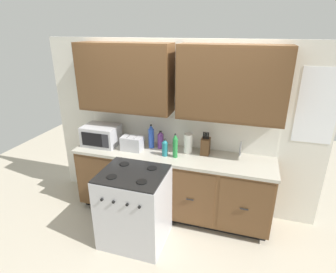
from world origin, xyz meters
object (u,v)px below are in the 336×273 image
(bottle_violet, at_px, (161,140))
(knife_block, at_px, (205,146))
(microwave, at_px, (101,135))
(stove_range, at_px, (134,207))
(toaster, at_px, (132,143))
(bottle_teal, at_px, (165,148))
(bottle_green, at_px, (175,146))
(bottle_blue, at_px, (151,136))
(paper_towel_roll, at_px, (188,143))

(bottle_violet, bearing_deg, knife_block, -1.52)
(microwave, xyz_separation_m, knife_block, (1.46, 0.12, -0.02))
(stove_range, relative_size, toaster, 3.39)
(bottle_teal, bearing_deg, bottle_green, -1.49)
(bottle_green, relative_size, bottle_blue, 0.96)
(stove_range, relative_size, knife_block, 3.06)
(microwave, bearing_deg, knife_block, 4.51)
(stove_range, bearing_deg, microwave, 140.07)
(bottle_green, xyz_separation_m, bottle_violet, (-0.27, 0.22, -0.04))
(stove_range, xyz_separation_m, bottle_blue, (-0.05, 0.74, 0.63))
(knife_block, height_order, bottle_green, bottle_green)
(knife_block, height_order, paper_towel_roll, knife_block)
(knife_block, distance_m, bottle_green, 0.41)
(stove_range, relative_size, bottle_violet, 3.84)
(knife_block, xyz_separation_m, bottle_blue, (-0.75, -0.00, 0.05))
(stove_range, xyz_separation_m, paper_towel_roll, (0.48, 0.73, 0.60))
(knife_block, relative_size, bottle_teal, 1.35)
(stove_range, bearing_deg, paper_towel_roll, 56.96)
(microwave, bearing_deg, bottle_green, -4.53)
(microwave, bearing_deg, bottle_teal, -4.96)
(stove_range, distance_m, knife_block, 1.18)
(knife_block, distance_m, bottle_blue, 0.75)
(bottle_teal, distance_m, bottle_blue, 0.33)
(paper_towel_roll, bearing_deg, knife_block, 4.06)
(toaster, height_order, knife_block, knife_block)
(knife_block, bearing_deg, bottle_violet, 178.48)
(toaster, height_order, bottle_violet, bottle_violet)
(microwave, height_order, bottle_green, bottle_green)
(knife_block, xyz_separation_m, bottle_teal, (-0.49, -0.20, -0.00))
(knife_block, height_order, bottle_teal, knife_block)
(paper_towel_roll, distance_m, bottle_teal, 0.32)
(microwave, distance_m, bottle_teal, 0.97)
(bottle_teal, bearing_deg, bottle_violet, 121.19)
(toaster, xyz_separation_m, bottle_green, (0.62, -0.04, 0.06))
(stove_range, distance_m, bottle_teal, 0.82)
(bottle_blue, bearing_deg, stove_range, -86.44)
(stove_range, bearing_deg, bottle_violet, 83.89)
(toaster, relative_size, bottle_violet, 1.13)
(knife_block, bearing_deg, stove_range, -133.28)
(microwave, bearing_deg, stove_range, -39.93)
(microwave, height_order, bottle_teal, microwave)
(toaster, bearing_deg, paper_towel_roll, 11.02)
(bottle_teal, bearing_deg, toaster, 175.38)
(stove_range, height_order, bottle_teal, bottle_teal)
(microwave, distance_m, paper_towel_roll, 1.24)
(toaster, xyz_separation_m, knife_block, (0.97, 0.16, 0.02))
(toaster, bearing_deg, microwave, 174.70)
(paper_towel_roll, xyz_separation_m, bottle_blue, (-0.52, 0.01, 0.03))
(paper_towel_roll, relative_size, bottle_green, 0.81)
(stove_range, relative_size, microwave, 1.98)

